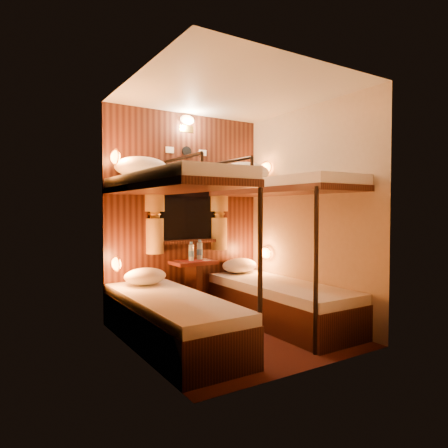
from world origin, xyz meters
TOP-DOWN VIEW (x-y plane):
  - floor at (0.00, 0.00)m, footprint 2.10×2.10m
  - ceiling at (0.00, 0.00)m, footprint 2.10×2.10m
  - wall_back at (0.00, 1.05)m, footprint 2.40×0.00m
  - wall_front at (0.00, -1.05)m, footprint 2.40×0.00m
  - wall_left at (-1.00, 0.00)m, footprint 0.00×2.40m
  - wall_right at (1.00, 0.00)m, footprint 0.00×2.40m
  - back_panel at (0.00, 1.04)m, footprint 2.00×0.03m
  - bunk_left at (-0.65, 0.07)m, footprint 0.72×1.90m
  - bunk_right at (0.65, 0.07)m, footprint 0.72×1.90m
  - window at (0.00, 1.00)m, footprint 1.00×0.12m
  - curtains at (0.00, 0.97)m, footprint 1.10×0.22m
  - back_fixtures at (0.00, 1.00)m, footprint 0.54×0.09m
  - reading_lamps at (-0.00, 0.70)m, footprint 2.00×0.20m
  - table at (0.00, 0.85)m, footprint 0.50×0.34m
  - bottle_left at (-0.03, 0.85)m, footprint 0.07×0.07m
  - bottle_right at (0.11, 0.90)m, footprint 0.07×0.07m
  - sachet_a at (0.13, 0.76)m, footprint 0.10×0.08m
  - sachet_b at (0.17, 0.91)m, footprint 0.07×0.06m
  - pillow_lower_left at (-0.65, 0.71)m, footprint 0.45×0.32m
  - pillow_lower_right at (0.65, 0.84)m, footprint 0.47×0.33m
  - pillow_upper_left at (-0.65, 0.79)m, footprint 0.58×0.42m
  - pillow_upper_right at (0.65, 0.70)m, footprint 0.62×0.44m

SIDE VIEW (x-z plane):
  - floor at x=0.00m, z-range 0.00..0.00m
  - table at x=0.00m, z-range 0.09..0.74m
  - pillow_lower_left at x=-0.65m, z-range 0.46..0.63m
  - pillow_lower_right at x=0.65m, z-range 0.46..0.64m
  - bunk_left at x=-0.65m, z-range -0.35..1.47m
  - bunk_right at x=0.65m, z-range -0.35..1.47m
  - sachet_b at x=0.17m, z-range 0.65..0.65m
  - sachet_a at x=0.13m, z-range 0.65..0.66m
  - bottle_left at x=-0.03m, z-range 0.63..0.86m
  - bottle_right at x=0.11m, z-range 0.63..0.88m
  - window at x=0.00m, z-range 0.79..1.58m
  - wall_back at x=0.00m, z-range 0.00..2.40m
  - wall_front at x=0.00m, z-range 0.00..2.40m
  - wall_left at x=-1.00m, z-range 0.00..2.40m
  - wall_right at x=1.00m, z-range 0.00..2.40m
  - back_panel at x=0.00m, z-range 0.00..2.40m
  - reading_lamps at x=0.00m, z-range 0.62..1.86m
  - curtains at x=0.00m, z-range 0.76..1.76m
  - pillow_upper_left at x=-0.65m, z-range 1.59..1.82m
  - pillow_upper_right at x=0.65m, z-range 1.59..1.83m
  - back_fixtures at x=0.00m, z-range 2.00..2.49m
  - ceiling at x=0.00m, z-range 2.40..2.40m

